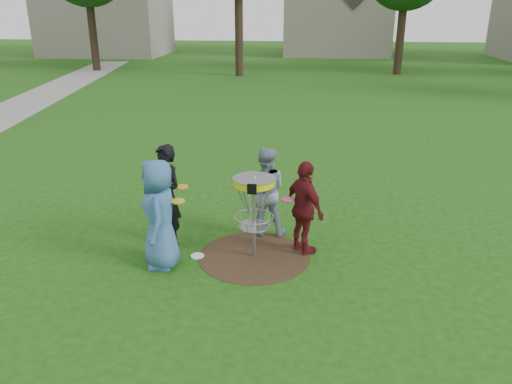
# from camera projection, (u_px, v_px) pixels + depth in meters

# --- Properties ---
(ground) EXTENTS (100.00, 100.00, 0.00)m
(ground) POSITION_uv_depth(u_px,v_px,m) (254.00, 256.00, 8.04)
(ground) COLOR #19470F
(ground) RESTS_ON ground
(dirt_patch) EXTENTS (1.80, 1.80, 0.01)m
(dirt_patch) POSITION_uv_depth(u_px,v_px,m) (254.00, 256.00, 8.04)
(dirt_patch) COLOR #47331E
(dirt_patch) RESTS_ON ground
(player_blue) EXTENTS (0.71, 0.93, 1.71)m
(player_blue) POSITION_uv_depth(u_px,v_px,m) (160.00, 214.00, 7.48)
(player_blue) COLOR #39649C
(player_blue) RESTS_ON ground
(player_black) EXTENTS (0.75, 0.72, 1.73)m
(player_black) POSITION_uv_depth(u_px,v_px,m) (167.00, 196.00, 8.17)
(player_black) COLOR black
(player_black) RESTS_ON ground
(player_grey) EXTENTS (0.81, 0.65, 1.58)m
(player_grey) POSITION_uv_depth(u_px,v_px,m) (265.00, 191.00, 8.59)
(player_grey) COLOR #7B8F9F
(player_grey) RESTS_ON ground
(player_maroon) EXTENTS (0.84, 0.95, 1.55)m
(player_maroon) POSITION_uv_depth(u_px,v_px,m) (304.00, 208.00, 7.92)
(player_maroon) COLOR #5B1418
(player_maroon) RESTS_ON ground
(disc_on_grass) EXTENTS (0.22, 0.22, 0.02)m
(disc_on_grass) POSITION_uv_depth(u_px,v_px,m) (197.00, 256.00, 8.03)
(disc_on_grass) COLOR white
(disc_on_grass) RESTS_ON ground
(disc_golf_basket) EXTENTS (0.66, 0.67, 1.38)m
(disc_golf_basket) POSITION_uv_depth(u_px,v_px,m) (254.00, 198.00, 7.68)
(disc_golf_basket) COLOR #9EA0A5
(disc_golf_basket) RESTS_ON ground
(held_discs) EXTENTS (1.94, 1.17, 0.13)m
(held_discs) POSITION_uv_depth(u_px,v_px,m) (228.00, 193.00, 7.89)
(held_discs) COLOR gold
(held_discs) RESTS_ON ground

